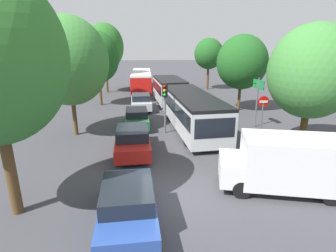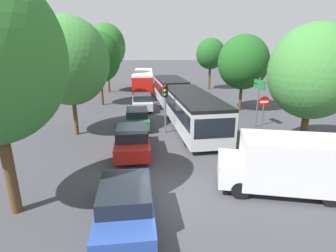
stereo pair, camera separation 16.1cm
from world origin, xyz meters
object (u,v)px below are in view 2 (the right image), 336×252
at_px(queued_car_silver, 142,102).
at_px(tree_left_mid, 69,61).
at_px(traffic_light, 165,97).
at_px(queued_car_blue, 126,203).
at_px(city_bus_rear, 143,79).
at_px(queued_car_green, 137,118).
at_px(articulated_bus, 181,99).
at_px(no_entry_sign, 263,111).
at_px(tree_right_near, 313,72).
at_px(tree_right_mid, 243,64).
at_px(tree_left_far, 99,57).
at_px(tree_right_far, 211,55).
at_px(queued_car_red, 132,140).
at_px(white_van, 287,163).
at_px(direction_sign_post, 259,93).
at_px(tree_left_distant, 106,47).

bearing_deg(queued_car_silver, tree_left_mid, 145.39).
bearing_deg(traffic_light, queued_car_blue, 6.01).
bearing_deg(city_bus_rear, queued_car_green, 179.46).
bearing_deg(articulated_bus, queued_car_silver, -133.64).
height_order(queued_car_silver, no_entry_sign, no_entry_sign).
height_order(tree_right_near, tree_right_mid, tree_right_near).
bearing_deg(tree_right_near, city_bus_rear, 113.24).
distance_m(queued_car_blue, queued_car_green, 11.00).
bearing_deg(tree_left_far, queued_car_blue, -78.07).
relative_size(traffic_light, tree_right_far, 0.51).
xyz_separation_m(queued_car_blue, tree_left_mid, (-4.12, 9.54, 4.07)).
xyz_separation_m(city_bus_rear, queued_car_green, (-0.04, -17.28, -0.69)).
height_order(queued_car_green, tree_left_mid, tree_left_mid).
bearing_deg(tree_left_mid, queued_car_red, -41.29).
bearing_deg(queued_car_blue, queued_car_green, -2.62).
distance_m(white_van, direction_sign_post, 9.09).
bearing_deg(white_van, tree_left_distant, -53.47).
bearing_deg(tree_left_distant, tree_left_mid, -89.08).
height_order(articulated_bus, queued_car_red, articulated_bus).
height_order(queued_car_green, tree_right_mid, tree_right_mid).
distance_m(traffic_light, tree_left_distant, 18.21).
bearing_deg(city_bus_rear, articulated_bus, -166.75).
xyz_separation_m(queued_car_red, white_van, (6.48, -4.45, 0.49)).
relative_size(tree_left_mid, tree_right_far, 1.13).
distance_m(queued_car_green, tree_right_far, 19.41).
relative_size(city_bus_rear, tree_left_mid, 1.46).
relative_size(queued_car_green, tree_right_mid, 0.59).
bearing_deg(city_bus_rear, tree_left_distant, 114.89).
distance_m(articulated_bus, tree_left_far, 9.43).
height_order(tree_left_far, tree_left_distant, tree_left_distant).
bearing_deg(traffic_light, queued_car_green, -111.54).
height_order(articulated_bus, direction_sign_post, direction_sign_post).
xyz_separation_m(white_van, tree_left_mid, (-10.45, 7.93, 3.57)).
bearing_deg(articulated_bus, no_entry_sign, 29.57).
xyz_separation_m(direction_sign_post, tree_right_mid, (0.52, 5.25, 1.66)).
bearing_deg(traffic_light, tree_right_mid, 147.65).
height_order(white_van, tree_right_mid, tree_right_mid).
bearing_deg(queued_car_blue, queued_car_silver, -3.51).
distance_m(city_bus_rear, no_entry_sign, 22.13).
bearing_deg(no_entry_sign, city_bus_rear, -159.21).
bearing_deg(tree_left_mid, city_bus_rear, 77.78).
relative_size(no_entry_sign, tree_right_far, 0.42).
xyz_separation_m(queued_car_blue, tree_left_far, (-3.95, 18.69, 3.92)).
bearing_deg(white_van, queued_car_blue, 27.27).
height_order(articulated_bus, city_bus_rear, articulated_bus).
bearing_deg(tree_left_mid, traffic_light, -1.16).
bearing_deg(tree_left_far, tree_left_mid, -91.06).
bearing_deg(tree_left_distant, queued_car_blue, -80.51).
bearing_deg(tree_left_distant, traffic_light, -69.60).
relative_size(direction_sign_post, tree_right_near, 0.52).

